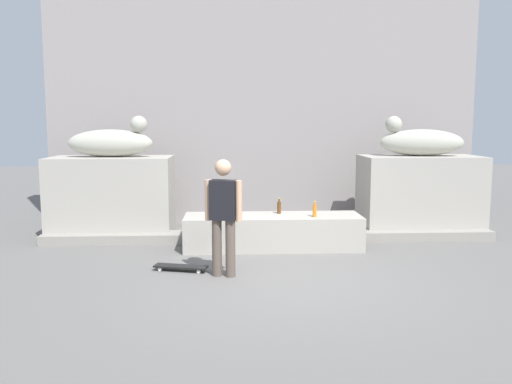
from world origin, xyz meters
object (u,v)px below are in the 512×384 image
at_px(statue_reclining_right, 420,141).
at_px(bottle_orange, 315,211).
at_px(skater, 223,212).
at_px(statue_reclining_left, 112,142).
at_px(bottle_brown, 279,207).
at_px(skateboard, 181,267).

xyz_separation_m(statue_reclining_right, bottle_orange, (-2.27, -1.35, -1.12)).
bearing_deg(skater, statue_reclining_left, 143.21).
bearing_deg(skater, bottle_brown, 78.95).
distance_m(statue_reclining_left, skater, 3.66).
xyz_separation_m(statue_reclining_left, statue_reclining_right, (5.93, 0.01, 0.00)).
height_order(skater, bottle_orange, skater).
bearing_deg(statue_reclining_left, bottle_orange, -18.28).
distance_m(statue_reclining_right, bottle_orange, 2.87).
xyz_separation_m(statue_reclining_left, skateboard, (1.49, -2.54, -1.75)).
xyz_separation_m(statue_reclining_right, skateboard, (-4.44, -2.55, -1.75)).
distance_m(statue_reclining_right, skateboard, 5.41).
distance_m(skater, skateboard, 1.11).
relative_size(statue_reclining_left, skateboard, 1.96).
bearing_deg(statue_reclining_left, skater, -51.21).
xyz_separation_m(statue_reclining_right, skater, (-3.80, -2.84, -0.89)).
xyz_separation_m(skateboard, bottle_brown, (1.60, 1.57, 0.63)).
bearing_deg(skateboard, skater, -9.81).
bearing_deg(bottle_brown, bottle_orange, -32.73).
height_order(statue_reclining_left, bottle_brown, statue_reclining_left).
height_order(statue_reclining_right, bottle_orange, statue_reclining_right).
bearing_deg(bottle_brown, statue_reclining_right, 19.08).
xyz_separation_m(statue_reclining_left, skater, (2.13, -2.84, -0.89)).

